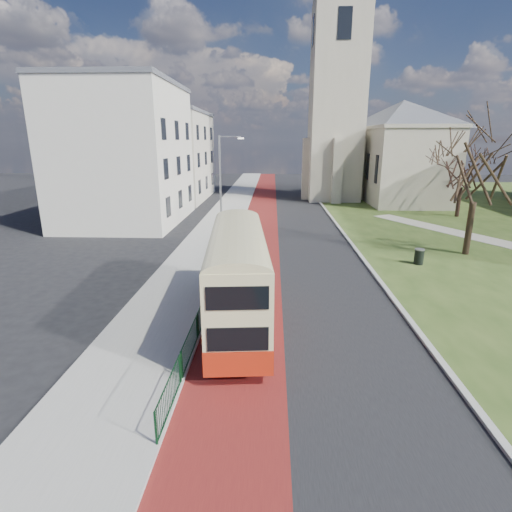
# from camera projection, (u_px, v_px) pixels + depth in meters

# --- Properties ---
(ground) EXTENTS (160.00, 160.00, 0.00)m
(ground) POSITION_uv_depth(u_px,v_px,m) (272.00, 318.00, 17.96)
(ground) COLOR black
(ground) RESTS_ON ground
(road_carriageway) EXTENTS (9.00, 120.00, 0.01)m
(road_carriageway) POSITION_uv_depth(u_px,v_px,m) (288.00, 226.00, 37.09)
(road_carriageway) COLOR black
(road_carriageway) RESTS_ON ground
(bus_lane) EXTENTS (3.40, 120.00, 0.01)m
(bus_lane) POSITION_uv_depth(u_px,v_px,m) (259.00, 226.00, 37.19)
(bus_lane) COLOR #591414
(bus_lane) RESTS_ON ground
(pavement_west) EXTENTS (4.00, 120.00, 0.12)m
(pavement_west) POSITION_uv_depth(u_px,v_px,m) (219.00, 225.00, 37.33)
(pavement_west) COLOR gray
(pavement_west) RESTS_ON ground
(kerb_west) EXTENTS (0.25, 120.00, 0.13)m
(kerb_west) POSITION_uv_depth(u_px,v_px,m) (240.00, 225.00, 37.25)
(kerb_west) COLOR #999993
(kerb_west) RESTS_ON ground
(kerb_east) EXTENTS (0.25, 80.00, 0.13)m
(kerb_east) POSITION_uv_depth(u_px,v_px,m) (335.00, 222.00, 38.81)
(kerb_east) COLOR #999993
(kerb_east) RESTS_ON ground
(pedestrian_railing) EXTENTS (0.07, 24.00, 1.12)m
(pedestrian_railing) POSITION_uv_depth(u_px,v_px,m) (218.00, 277.00, 21.76)
(pedestrian_railing) COLOR #0B3218
(pedestrian_railing) RESTS_ON ground
(gothic_church) EXTENTS (16.38, 18.00, 40.00)m
(gothic_church) POSITION_uv_depth(u_px,v_px,m) (373.00, 95.00, 50.26)
(gothic_church) COLOR #A09782
(gothic_church) RESTS_ON ground
(street_block_near) EXTENTS (10.30, 14.30, 13.00)m
(street_block_near) POSITION_uv_depth(u_px,v_px,m) (125.00, 153.00, 37.80)
(street_block_near) COLOR beige
(street_block_near) RESTS_ON ground
(street_block_far) EXTENTS (10.30, 16.30, 11.50)m
(street_block_far) POSITION_uv_depth(u_px,v_px,m) (168.00, 155.00, 53.36)
(street_block_far) COLOR beige
(street_block_far) RESTS_ON ground
(streetlamp) EXTENTS (2.13, 0.18, 8.00)m
(streetlamp) POSITION_uv_depth(u_px,v_px,m) (222.00, 178.00, 34.12)
(streetlamp) COLOR gray
(streetlamp) RESTS_ON pavement_west
(bus) EXTENTS (3.07, 9.87, 4.06)m
(bus) POSITION_uv_depth(u_px,v_px,m) (238.00, 273.00, 16.88)
(bus) COLOR #A3220F
(bus) RESTS_ON ground
(winter_tree_near) EXTENTS (7.99, 7.99, 9.40)m
(winter_tree_near) POSITION_uv_depth(u_px,v_px,m) (480.00, 159.00, 26.19)
(winter_tree_near) COLOR #332519
(winter_tree_near) RESTS_ON grass_green
(winter_tree_far) EXTENTS (6.15, 6.15, 7.78)m
(winter_tree_far) POSITION_uv_depth(u_px,v_px,m) (464.00, 164.00, 40.28)
(winter_tree_far) COLOR #311F18
(winter_tree_far) RESTS_ON grass_green
(litter_bin) EXTENTS (0.83, 0.83, 1.01)m
(litter_bin) POSITION_uv_depth(u_px,v_px,m) (419.00, 257.00, 25.57)
(litter_bin) COLOR black
(litter_bin) RESTS_ON grass_green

